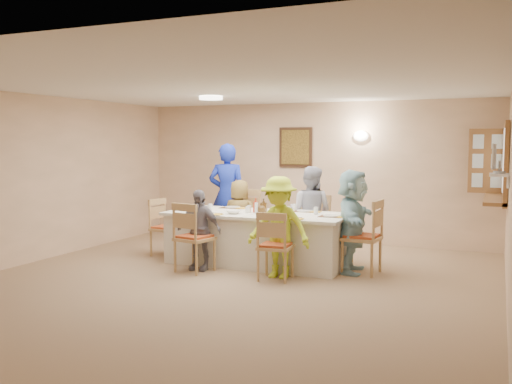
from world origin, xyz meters
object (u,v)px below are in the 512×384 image
at_px(chair_front_left, 195,237).
at_px(diner_back_left, 240,216).
at_px(dining_table, 257,238).
at_px(diner_back_right, 311,213).
at_px(chair_back_right, 313,226).
at_px(condiment_ketchup, 256,205).
at_px(diner_right_end, 353,221).
at_px(diner_front_right, 279,227).
at_px(chair_right_end, 362,236).
at_px(diner_front_left, 199,230).
at_px(caregiver, 227,195).
at_px(desk_fan, 497,162).
at_px(serving_hatch, 506,163).
at_px(chair_left_end, 167,227).
at_px(chair_back_left, 243,220).
at_px(chair_front_right, 276,245).

xyz_separation_m(chair_front_left, diner_back_left, (0.00, 1.48, 0.11)).
bearing_deg(dining_table, diner_back_right, 48.58).
bearing_deg(chair_back_right, diner_back_left, -167.21).
height_order(chair_back_right, diner_back_left, diner_back_left).
distance_m(chair_back_right, condiment_ketchup, 1.09).
bearing_deg(diner_right_end, dining_table, 83.32).
relative_size(diner_back_right, diner_front_right, 1.06).
bearing_deg(chair_right_end, diner_back_left, -102.84).
relative_size(diner_front_left, condiment_ketchup, 5.27).
distance_m(dining_table, caregiver, 1.64).
bearing_deg(chair_back_right, diner_front_left, -121.96).
xyz_separation_m(diner_back_left, diner_front_right, (1.20, -1.36, 0.08)).
relative_size(dining_table, chair_front_left, 2.73).
height_order(diner_back_right, condiment_ketchup, diner_back_right).
bearing_deg(desk_fan, diner_back_right, 161.42).
xyz_separation_m(chair_right_end, diner_front_right, (-0.95, -0.68, 0.16)).
distance_m(serving_hatch, diner_front_right, 3.39).
xyz_separation_m(diner_right_end, caregiver, (-2.47, 1.15, 0.17)).
bearing_deg(condiment_ketchup, chair_left_end, 179.65).
height_order(chair_right_end, diner_back_right, diner_back_right).
xyz_separation_m(chair_front_left, diner_right_end, (2.02, 0.80, 0.22)).
distance_m(desk_fan, chair_front_left, 4.01).
bearing_deg(serving_hatch, desk_fan, -94.66).
bearing_deg(chair_back_left, chair_left_end, -137.48).
bearing_deg(diner_back_right, chair_left_end, 21.85).
xyz_separation_m(chair_left_end, diner_right_end, (2.97, 0.00, 0.26)).
bearing_deg(chair_front_left, desk_fan, -159.79).
bearing_deg(chair_front_right, chair_back_left, -57.85).
distance_m(diner_front_right, condiment_ketchup, 0.93).
relative_size(dining_table, diner_back_right, 1.87).
xyz_separation_m(serving_hatch, dining_table, (-3.33, -1.15, -1.12)).
xyz_separation_m(diner_back_left, condiment_ketchup, (0.58, -0.69, 0.27)).
height_order(chair_front_left, diner_front_right, diner_front_right).
xyz_separation_m(chair_back_right, diner_back_right, (0.00, -0.12, 0.23)).
relative_size(chair_front_right, chair_left_end, 1.01).
height_order(desk_fan, diner_front_right, desk_fan).
height_order(diner_front_left, condiment_ketchup, diner_front_left).
height_order(desk_fan, chair_back_left, desk_fan).
bearing_deg(chair_front_left, serving_hatch, -142.31).
distance_m(chair_front_left, diner_back_left, 1.48).
xyz_separation_m(dining_table, chair_right_end, (1.55, 0.00, 0.13)).
bearing_deg(diner_back_left, chair_back_left, -95.20).
bearing_deg(dining_table, diner_back_left, 131.42).
relative_size(desk_fan, chair_front_right, 0.33).
xyz_separation_m(diner_back_left, diner_right_end, (2.02, -0.68, 0.12)).
bearing_deg(condiment_ketchup, caregiver, 131.60).
xyz_separation_m(chair_back_right, caregiver, (-1.65, 0.35, 0.40)).
height_order(diner_back_left, diner_right_end, diner_right_end).
bearing_deg(condiment_ketchup, chair_back_right, 52.51).
bearing_deg(diner_right_end, chair_right_end, -96.68).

